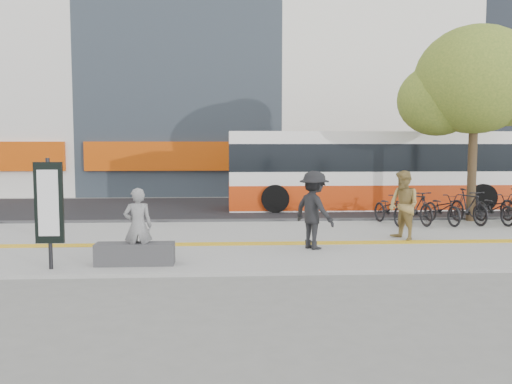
{
  "coord_description": "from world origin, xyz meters",
  "views": [
    {
      "loc": [
        -0.72,
        -12.15,
        2.53
      ],
      "look_at": [
        0.07,
        2.0,
        1.29
      ],
      "focal_mm": 37.61,
      "sensor_mm": 36.0,
      "label": 1
    }
  ],
  "objects": [
    {
      "name": "bench",
      "position": [
        -2.6,
        -1.2,
        0.3
      ],
      "size": [
        1.6,
        0.45,
        0.45
      ],
      "primitive_type": "cube",
      "color": "#333336",
      "rests_on": "sidewalk"
    },
    {
      "name": "bicycle_row",
      "position": [
        6.35,
        4.0,
        0.6
      ],
      "size": [
        5.1,
        1.96,
        1.09
      ],
      "color": "black",
      "rests_on": "sidewalk"
    },
    {
      "name": "pedestrian_tan",
      "position": [
        3.86,
        1.38,
        0.98
      ],
      "size": [
        0.96,
        1.06,
        1.79
      ],
      "primitive_type": "imported",
      "rotation": [
        0.0,
        0.0,
        -1.18
      ],
      "color": "olive",
      "rests_on": "sidewalk"
    },
    {
      "name": "sidewalk",
      "position": [
        0.0,
        1.5,
        0.04
      ],
      "size": [
        40.0,
        7.0,
        0.08
      ],
      "primitive_type": "cube",
      "color": "gray",
      "rests_on": "ground"
    },
    {
      "name": "street_tree",
      "position": [
        7.18,
        4.82,
        4.51
      ],
      "size": [
        4.4,
        3.8,
        6.31
      ],
      "color": "#382819",
      "rests_on": "sidewalk"
    },
    {
      "name": "signboard",
      "position": [
        -4.2,
        -1.51,
        1.37
      ],
      "size": [
        0.55,
        0.1,
        2.2
      ],
      "color": "black",
      "rests_on": "sidewalk"
    },
    {
      "name": "ground",
      "position": [
        0.0,
        0.0,
        0.0
      ],
      "size": [
        120.0,
        120.0,
        0.0
      ],
      "primitive_type": "plane",
      "color": "slate",
      "rests_on": "ground"
    },
    {
      "name": "tactile_strip",
      "position": [
        0.0,
        1.0,
        0.09
      ],
      "size": [
        40.0,
        0.45,
        0.01
      ],
      "primitive_type": "cube",
      "color": "yellow",
      "rests_on": "sidewalk"
    },
    {
      "name": "street",
      "position": [
        0.0,
        9.0,
        0.03
      ],
      "size": [
        40.0,
        8.0,
        0.06
      ],
      "primitive_type": "cube",
      "color": "black",
      "rests_on": "ground"
    },
    {
      "name": "pedestrian_dark",
      "position": [
        1.34,
        0.3,
        1.0
      ],
      "size": [
        1.23,
        1.37,
        1.84
      ],
      "primitive_type": "imported",
      "rotation": [
        0.0,
        0.0,
        2.17
      ],
      "color": "black",
      "rests_on": "sidewalk"
    },
    {
      "name": "seated_woman",
      "position": [
        -2.53,
        -1.17,
        0.87
      ],
      "size": [
        0.61,
        0.43,
        1.58
      ],
      "primitive_type": "imported",
      "rotation": [
        0.0,
        0.0,
        3.24
      ],
      "color": "black",
      "rests_on": "sidewalk"
    },
    {
      "name": "curb",
      "position": [
        0.0,
        5.0,
        0.07
      ],
      "size": [
        40.0,
        0.25,
        0.14
      ],
      "primitive_type": "cube",
      "color": "#333336",
      "rests_on": "ground"
    },
    {
      "name": "bus",
      "position": [
        4.97,
        8.5,
        1.46
      ],
      "size": [
        11.19,
        2.65,
        2.98
      ],
      "color": "white",
      "rests_on": "street"
    }
  ]
}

